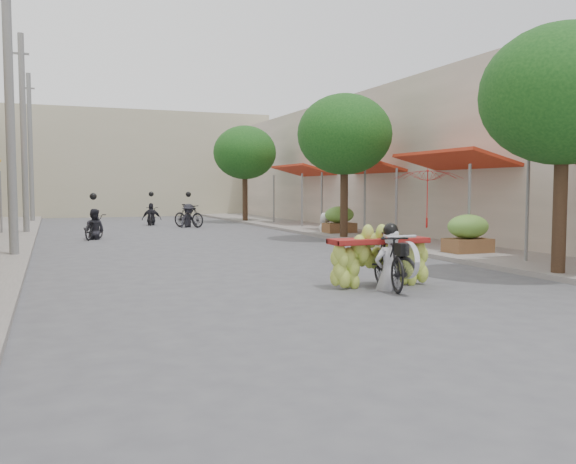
{
  "coord_description": "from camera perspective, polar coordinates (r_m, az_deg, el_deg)",
  "views": [
    {
      "loc": [
        -4.45,
        -5.73,
        1.89
      ],
      "look_at": [
        -0.51,
        4.39,
        1.1
      ],
      "focal_mm": 38.0,
      "sensor_mm": 36.0,
      "label": 1
    }
  ],
  "objects": [
    {
      "name": "ground",
      "position": [
        7.5,
        16.33,
        -10.6
      ],
      "size": [
        120.0,
        120.0,
        0.0
      ],
      "primitive_type": "plane",
      "color": "#545459",
      "rests_on": "ground"
    },
    {
      "name": "sidewalk_right",
      "position": [
        23.75,
        7.62,
        -0.3
      ],
      "size": [
        4.0,
        60.0,
        0.12
      ],
      "primitive_type": "cube",
      "color": "gray",
      "rests_on": "ground"
    },
    {
      "name": "shophouse_row_right",
      "position": [
        25.71,
        18.64,
        6.41
      ],
      "size": [
        9.77,
        40.0,
        6.0
      ],
      "color": "#BEAF9E",
      "rests_on": "ground"
    },
    {
      "name": "far_building",
      "position": [
        43.98,
        -15.55,
        6.1
      ],
      "size": [
        20.0,
        6.0,
        7.0
      ],
      "primitive_type": "cube",
      "color": "#B6AD90",
      "rests_on": "ground"
    },
    {
      "name": "utility_pole_mid",
      "position": [
        17.88,
        -24.61,
        10.65
      ],
      "size": [
        0.6,
        0.24,
        8.0
      ],
      "color": "slate",
      "rests_on": "ground"
    },
    {
      "name": "utility_pole_far",
      "position": [
        26.83,
        -23.5,
        8.38
      ],
      "size": [
        0.6,
        0.24,
        8.0
      ],
      "color": "slate",
      "rests_on": "ground"
    },
    {
      "name": "utility_pole_back",
      "position": [
        35.8,
        -22.96,
        7.25
      ],
      "size": [
        0.6,
        0.24,
        8.0
      ],
      "color": "slate",
      "rests_on": "ground"
    },
    {
      "name": "street_tree_near",
      "position": [
        13.98,
        24.38,
        11.58
      ],
      "size": [
        3.4,
        3.4,
        5.25
      ],
      "color": "#3A2719",
      "rests_on": "ground"
    },
    {
      "name": "street_tree_mid",
      "position": [
        22.13,
        5.3,
        9.05
      ],
      "size": [
        3.4,
        3.4,
        5.25
      ],
      "color": "#3A2719",
      "rests_on": "ground"
    },
    {
      "name": "street_tree_far",
      "position": [
        33.28,
        -4.06,
        7.4
      ],
      "size": [
        3.4,
        3.4,
        5.25
      ],
      "color": "#3A2719",
      "rests_on": "ground"
    },
    {
      "name": "produce_crate_mid",
      "position": [
        17.42,
        16.49,
        0.11
      ],
      "size": [
        1.2,
        0.88,
        1.16
      ],
      "color": "brown",
      "rests_on": "ground"
    },
    {
      "name": "produce_crate_far",
      "position": [
        24.23,
        4.83,
        1.36
      ],
      "size": [
        1.2,
        0.88,
        1.16
      ],
      "color": "brown",
      "rests_on": "ground"
    },
    {
      "name": "banana_motorbike",
      "position": [
        11.57,
        9.05,
        -1.82
      ],
      "size": [
        2.2,
        1.92,
        2.08
      ],
      "color": "black",
      "rests_on": "ground"
    },
    {
      "name": "market_umbrella",
      "position": [
        18.67,
        13.0,
        5.96
      ],
      "size": [
        2.48,
        2.48,
        1.82
      ],
      "rotation": [
        0.0,
        0.0,
        -0.28
      ],
      "color": "red",
      "rests_on": "ground"
    },
    {
      "name": "pedestrian",
      "position": [
        24.59,
        3.52,
        1.83
      ],
      "size": [
        0.89,
        0.79,
        1.56
      ],
      "rotation": [
        0.0,
        0.0,
        3.69
      ],
      "color": "silver",
      "rests_on": "ground"
    },
    {
      "name": "bg_motorbike_a",
      "position": [
        23.42,
        -17.72,
        1.15
      ],
      "size": [
        1.2,
        1.72,
        1.95
      ],
      "color": "black",
      "rests_on": "ground"
    },
    {
      "name": "bg_motorbike_b",
      "position": [
        29.5,
        -9.29,
        2.03
      ],
      "size": [
        1.53,
        1.87,
        1.95
      ],
      "color": "black",
      "rests_on": "ground"
    },
    {
      "name": "bg_motorbike_c",
      "position": [
        31.53,
        -12.66,
        2.07
      ],
      "size": [
        1.07,
        1.69,
        1.95
      ],
      "color": "black",
      "rests_on": "ground"
    }
  ]
}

